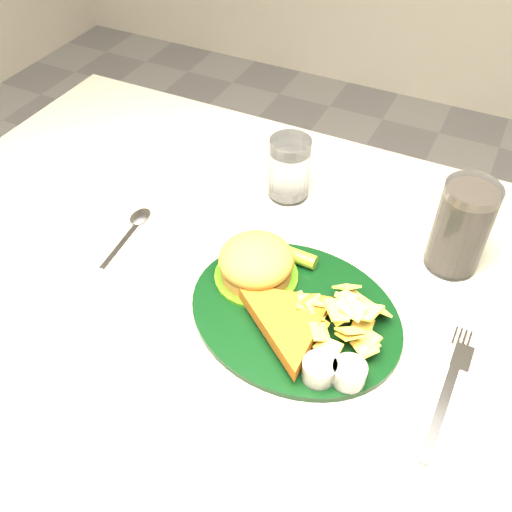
{
  "coord_description": "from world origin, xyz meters",
  "views": [
    {
      "loc": [
        0.23,
        -0.48,
        1.34
      ],
      "look_at": [
        -0.01,
        0.01,
        0.8
      ],
      "focal_mm": 40.0,
      "sensor_mm": 36.0,
      "label": 1
    }
  ],
  "objects_px": {
    "table": "(260,424)",
    "cola_glass": "(461,228)",
    "dinner_plate": "(296,299)",
    "fork_napkin": "(442,405)",
    "water_glass": "(289,168)"
  },
  "relations": [
    {
      "from": "table",
      "to": "water_glass",
      "type": "relative_size",
      "value": 11.58
    },
    {
      "from": "table",
      "to": "cola_glass",
      "type": "relative_size",
      "value": 8.68
    },
    {
      "from": "cola_glass",
      "to": "table",
      "type": "bearing_deg",
      "value": -143.75
    },
    {
      "from": "table",
      "to": "cola_glass",
      "type": "bearing_deg",
      "value": 36.25
    },
    {
      "from": "table",
      "to": "fork_napkin",
      "type": "distance_m",
      "value": 0.47
    },
    {
      "from": "table",
      "to": "dinner_plate",
      "type": "xyz_separation_m",
      "value": [
        0.06,
        -0.03,
        0.41
      ]
    },
    {
      "from": "table",
      "to": "dinner_plate",
      "type": "bearing_deg",
      "value": -23.05
    },
    {
      "from": "fork_napkin",
      "to": "cola_glass",
      "type": "bearing_deg",
      "value": 101.63
    },
    {
      "from": "dinner_plate",
      "to": "water_glass",
      "type": "height_order",
      "value": "water_glass"
    },
    {
      "from": "dinner_plate",
      "to": "water_glass",
      "type": "bearing_deg",
      "value": 127.5
    },
    {
      "from": "dinner_plate",
      "to": "fork_napkin",
      "type": "height_order",
      "value": "dinner_plate"
    },
    {
      "from": "table",
      "to": "dinner_plate",
      "type": "relative_size",
      "value": 4.12
    },
    {
      "from": "water_glass",
      "to": "cola_glass",
      "type": "height_order",
      "value": "cola_glass"
    },
    {
      "from": "water_glass",
      "to": "fork_napkin",
      "type": "height_order",
      "value": "water_glass"
    },
    {
      "from": "fork_napkin",
      "to": "table",
      "type": "bearing_deg",
      "value": 165.03
    }
  ]
}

